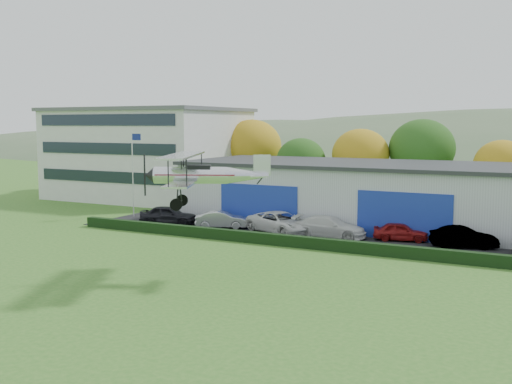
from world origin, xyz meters
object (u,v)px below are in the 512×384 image
at_px(flagpole, 134,165).
at_px(car_2, 280,222).
at_px(biplane, 201,174).
at_px(hangar, 421,196).
at_px(car_4, 401,232).
at_px(car_5, 464,237).
at_px(office_block, 149,153).
at_px(car_0, 169,215).
at_px(car_1, 222,220).
at_px(car_3, 330,227).

relative_size(flagpole, car_2, 1.34).
relative_size(car_2, biplane, 0.76).
xyz_separation_m(hangar, car_4, (-0.10, -6.35, -1.93)).
bearing_deg(car_5, office_block, 50.72).
bearing_deg(biplane, office_block, 107.12).
relative_size(car_0, car_1, 1.12).
xyz_separation_m(office_block, car_5, (37.39, -13.93, -4.43)).
height_order(car_1, car_4, car_1).
height_order(car_3, biplane, biplane).
xyz_separation_m(car_1, car_2, (5.23, 0.21, 0.12)).
distance_m(car_4, car_5, 4.52).
relative_size(office_block, car_3, 3.74).
bearing_deg(car_2, car_0, 117.20).
relative_size(flagpole, car_5, 1.78).
height_order(car_4, biplane, biplane).
xyz_separation_m(car_2, car_3, (4.10, -0.05, -0.03)).
bearing_deg(office_block, car_0, -48.40).
bearing_deg(car_4, biplane, 142.09).
relative_size(car_3, car_4, 1.40).
bearing_deg(office_block, car_5, -20.43).
height_order(flagpole, car_1, flagpole).
height_order(office_block, car_2, office_block).
bearing_deg(flagpole, car_0, -22.82).
relative_size(office_block, car_1, 4.81).
distance_m(car_5, biplane, 19.74).
distance_m(office_block, car_0, 20.92).
distance_m(hangar, biplane, 23.31).
xyz_separation_m(car_3, biplane, (-2.29, -14.31, 5.00)).
xyz_separation_m(office_block, car_4, (32.90, -13.38, -4.49)).
bearing_deg(car_5, car_1, 73.54).
bearing_deg(hangar, biplane, -108.90).
bearing_deg(car_3, flagpole, 82.00).
distance_m(car_4, biplane, 17.91).
xyz_separation_m(flagpole, biplane, (17.41, -15.87, 1.06)).
height_order(car_2, car_3, car_2).
relative_size(office_block, flagpole, 2.57).
height_order(car_1, car_2, car_2).
bearing_deg(car_5, car_0, 74.46).
distance_m(car_2, car_4, 9.26).
xyz_separation_m(car_0, car_2, (10.12, 0.79, 0.01)).
height_order(office_block, car_3, office_block).
xyz_separation_m(car_3, car_5, (9.58, 0.63, -0.06)).
distance_m(hangar, flagpole, 25.68).
xyz_separation_m(flagpole, car_4, (24.78, -0.38, -4.06)).
relative_size(car_1, car_3, 0.78).
bearing_deg(car_0, flagpole, 49.85).
height_order(car_1, car_5, car_5).
xyz_separation_m(hangar, car_3, (-5.19, -7.53, -1.81)).
distance_m(office_block, biplane, 38.54).
xyz_separation_m(car_4, car_5, (4.49, -0.55, 0.07)).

